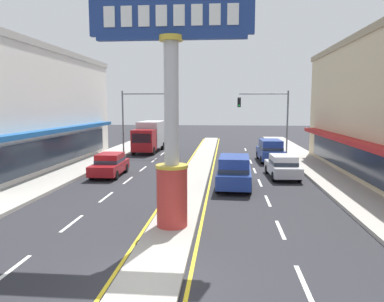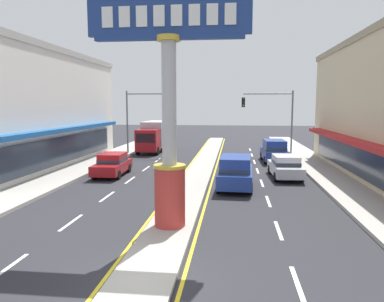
% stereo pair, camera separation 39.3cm
% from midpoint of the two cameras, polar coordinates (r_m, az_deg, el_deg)
% --- Properties ---
extents(ground_plane, '(160.00, 160.00, 0.00)m').
position_cam_midpoint_polar(ground_plane, '(10.82, -6.58, -19.48)').
color(ground_plane, '#28282D').
extents(median_strip, '(1.83, 52.00, 0.14)m').
position_cam_midpoint_polar(median_strip, '(27.92, 1.77, -2.75)').
color(median_strip, '#A39E93').
rests_on(median_strip, ground).
extents(sidewalk_left, '(2.94, 60.00, 0.18)m').
position_cam_midpoint_polar(sidewalk_left, '(28.19, -17.13, -2.92)').
color(sidewalk_left, '#ADA89E').
rests_on(sidewalk_left, ground).
extents(sidewalk_right, '(2.94, 60.00, 0.18)m').
position_cam_midpoint_polar(sidewalk_right, '(26.72, 21.01, -3.62)').
color(sidewalk_right, '#ADA89E').
rests_on(sidewalk_right, ground).
extents(lane_markings, '(8.57, 52.00, 0.01)m').
position_cam_midpoint_polar(lane_markings, '(26.60, 1.53, -3.38)').
color(lane_markings, silver).
rests_on(lane_markings, ground).
extents(district_sign, '(6.08, 1.25, 8.75)m').
position_cam_midpoint_polar(district_sign, '(14.08, -2.72, 5.49)').
color(district_sign, '#B7332D').
rests_on(district_sign, median_strip).
extents(storefront_left, '(10.25, 22.40, 9.09)m').
position_cam_midpoint_polar(storefront_left, '(32.18, -26.06, 5.85)').
color(storefront_left, silver).
rests_on(storefront_left, ground).
extents(traffic_light_left_side, '(4.86, 0.46, 6.20)m').
position_cam_midpoint_polar(traffic_light_left_side, '(36.20, -6.98, 6.10)').
color(traffic_light_left_side, slate).
rests_on(traffic_light_left_side, ground).
extents(traffic_light_right_side, '(4.86, 0.46, 6.20)m').
position_cam_midpoint_polar(traffic_light_right_side, '(36.36, 12.71, 5.98)').
color(traffic_light_right_side, slate).
rests_on(traffic_light_right_side, ground).
extents(suv_near_right_lane, '(2.08, 4.66, 1.90)m').
position_cam_midpoint_polar(suv_near_right_lane, '(32.38, 12.85, 0.07)').
color(suv_near_right_lane, navy).
rests_on(suv_near_right_lane, ground).
extents(box_truck_far_right_lane, '(2.38, 6.96, 3.12)m').
position_cam_midpoint_polar(box_truck_far_right_lane, '(38.89, -5.52, 2.41)').
color(box_truck_far_right_lane, maroon).
rests_on(box_truck_far_right_lane, ground).
extents(sedan_near_left_lane, '(1.92, 4.34, 1.53)m').
position_cam_midpoint_polar(sedan_near_left_lane, '(26.10, -11.72, -1.99)').
color(sedan_near_left_lane, maroon).
rests_on(sedan_near_left_lane, ground).
extents(suv_mid_left_lane, '(2.11, 4.68, 1.90)m').
position_cam_midpoint_polar(suv_mid_left_lane, '(21.71, 7.22, -3.19)').
color(suv_mid_left_lane, navy).
rests_on(suv_mid_left_lane, ground).
extents(sedan_far_left_oncoming, '(2.00, 4.38, 1.53)m').
position_cam_midpoint_polar(sedan_far_left_oncoming, '(25.47, 14.58, -2.29)').
color(sedan_far_left_oncoming, silver).
rests_on(sedan_far_left_oncoming, ground).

